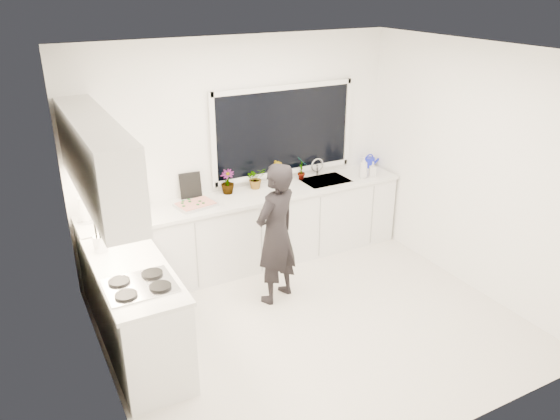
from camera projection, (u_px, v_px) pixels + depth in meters
floor at (312, 324)px, 5.62m from camera, size 4.00×3.50×0.02m
wall_back at (238, 153)px, 6.51m from camera, size 4.00×0.02×2.70m
wall_left at (93, 249)px, 4.21m from camera, size 0.02×3.50×2.70m
wall_right at (472, 169)px, 5.95m from camera, size 0.02×3.50×2.70m
ceiling at (319, 51)px, 4.54m from camera, size 4.00×3.50×0.02m
window at (284, 131)px, 6.66m from camera, size 1.80×0.02×1.00m
base_cabinets_back at (251, 231)px, 6.61m from camera, size 3.92×0.58×0.88m
base_cabinets_left at (137, 313)px, 5.00m from camera, size 0.58×1.60×0.88m
countertop_back at (250, 196)px, 6.42m from camera, size 3.94×0.62×0.04m
countertop_left at (132, 270)px, 4.82m from camera, size 0.62×1.60×0.04m
upper_cabinets at (96, 158)px, 4.68m from camera, size 0.34×2.10×0.70m
sink at (325, 184)px, 6.90m from camera, size 0.58×0.42×0.14m
faucet at (317, 167)px, 7.00m from camera, size 0.03×0.03×0.22m
stovetop at (140, 285)px, 4.51m from camera, size 0.56×0.48×0.03m
person at (276, 234)px, 5.76m from camera, size 0.67×0.57×1.57m
pizza_tray at (196, 205)px, 6.10m from camera, size 0.47×0.38×0.03m
pizza at (196, 203)px, 6.09m from camera, size 0.43×0.33×0.01m
watering_can at (369, 162)px, 7.33m from camera, size 0.17×0.17×0.13m
paper_towel_roll at (85, 210)px, 5.66m from camera, size 0.12×0.12×0.26m
knife_block at (124, 204)px, 5.88m from camera, size 0.16×0.14×0.22m
utensil_crock at (100, 243)px, 5.07m from camera, size 0.15×0.15×0.16m
picture_frame_large at (133, 196)px, 6.00m from camera, size 0.22×0.03×0.28m
picture_frame_small at (190, 185)px, 6.28m from camera, size 0.25×0.04×0.30m
herb_plants at (263, 176)px, 6.61m from camera, size 1.19×0.23×0.32m
soap_bottles at (366, 168)px, 6.93m from camera, size 0.26×0.12×0.28m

